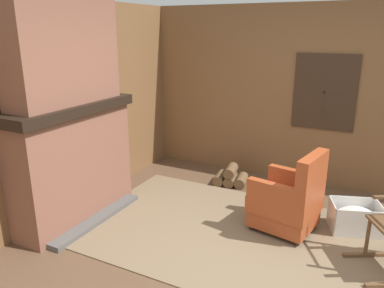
{
  "coord_description": "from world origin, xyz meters",
  "views": [
    {
      "loc": [
        0.92,
        -2.94,
        2.12
      ],
      "look_at": [
        -0.89,
        0.6,
        0.9
      ],
      "focal_mm": 35.0,
      "sensor_mm": 36.0,
      "label": 1
    }
  ],
  "objects_px": {
    "oil_lamp_vase": "(42,100)",
    "firewood_stack": "(231,177)",
    "laundry_basket": "(355,217)",
    "storage_case": "(95,90)",
    "armchair": "(289,202)"
  },
  "relations": [
    {
      "from": "oil_lamp_vase",
      "to": "firewood_stack",
      "type": "bearing_deg",
      "value": 57.27
    },
    {
      "from": "firewood_stack",
      "to": "laundry_basket",
      "type": "height_order",
      "value": "laundry_basket"
    },
    {
      "from": "firewood_stack",
      "to": "storage_case",
      "type": "bearing_deg",
      "value": -136.85
    },
    {
      "from": "armchair",
      "to": "storage_case",
      "type": "xyz_separation_m",
      "value": [
        -2.32,
        -0.3,
        1.08
      ]
    },
    {
      "from": "firewood_stack",
      "to": "storage_case",
      "type": "xyz_separation_m",
      "value": [
        -1.3,
        -1.22,
        1.32
      ]
    },
    {
      "from": "firewood_stack",
      "to": "oil_lamp_vase",
      "type": "xyz_separation_m",
      "value": [
        -1.3,
        -2.02,
        1.33
      ]
    },
    {
      "from": "laundry_basket",
      "to": "oil_lamp_vase",
      "type": "distance_m",
      "value": 3.54
    },
    {
      "from": "storage_case",
      "to": "firewood_stack",
      "type": "bearing_deg",
      "value": 43.15
    },
    {
      "from": "oil_lamp_vase",
      "to": "storage_case",
      "type": "height_order",
      "value": "oil_lamp_vase"
    },
    {
      "from": "oil_lamp_vase",
      "to": "storage_case",
      "type": "distance_m",
      "value": 0.8
    },
    {
      "from": "oil_lamp_vase",
      "to": "storage_case",
      "type": "xyz_separation_m",
      "value": [
        0.0,
        0.8,
        -0.01
      ]
    },
    {
      "from": "laundry_basket",
      "to": "firewood_stack",
      "type": "bearing_deg",
      "value": 160.59
    },
    {
      "from": "firewood_stack",
      "to": "laundry_basket",
      "type": "distance_m",
      "value": 1.78
    },
    {
      "from": "laundry_basket",
      "to": "oil_lamp_vase",
      "type": "bearing_deg",
      "value": -154.39
    },
    {
      "from": "firewood_stack",
      "to": "oil_lamp_vase",
      "type": "bearing_deg",
      "value": -122.73
    }
  ]
}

